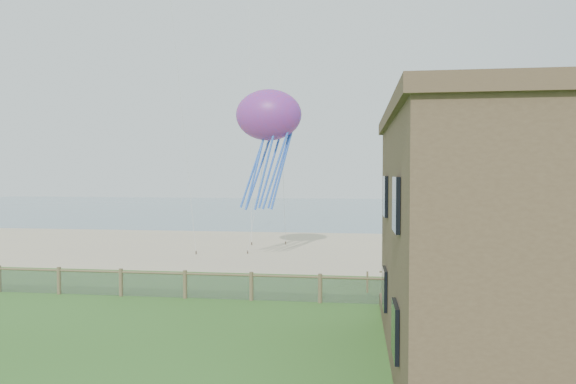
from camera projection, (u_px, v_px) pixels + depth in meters
name	position (u px, v px, depth m)	size (l,w,h in m)	color
ground	(214.00, 346.00, 16.42)	(160.00, 160.00, 0.00)	#325B1F
sand_beach	(295.00, 248.00, 38.21)	(72.00, 20.00, 0.02)	#C7B78F
ocean	(327.00, 209.00, 81.80)	(160.00, 68.00, 0.02)	slate
chainlink_fence	(251.00, 288.00, 22.34)	(36.20, 0.20, 1.25)	brown
picnic_table	(423.00, 329.00, 17.15)	(1.59, 1.20, 0.67)	brown
octopus_kite	(269.00, 148.00, 31.97)	(3.83, 2.70, 7.89)	red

